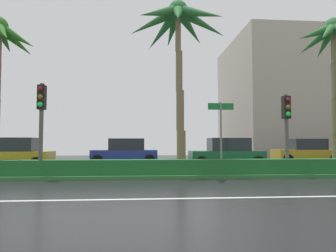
{
  "coord_description": "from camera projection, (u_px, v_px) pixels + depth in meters",
  "views": [
    {
      "loc": [
        -1.35,
        -5.82,
        1.41
      ],
      "look_at": [
        0.2,
        13.4,
        2.5
      ],
      "focal_mm": 32.64,
      "sensor_mm": 36.0,
      "label": 1
    }
  ],
  "objects": [
    {
      "name": "street_name_sign",
      "position": [
        221.0,
        127.0,
        12.87
      ],
      "size": [
        1.1,
        0.08,
        3.0
      ],
      "color": "slate",
      "rests_on": "median_strip"
    },
    {
      "name": "car_in_traffic_fourth",
      "position": [
        305.0,
        151.0,
        21.53
      ],
      "size": [
        4.3,
        2.02,
        1.72
      ],
      "rotation": [
        0.0,
        0.0,
        3.14
      ],
      "color": "#B28C1E",
      "rests_on": "ground_plane"
    },
    {
      "name": "car_in_traffic_third",
      "position": [
        227.0,
        153.0,
        18.15
      ],
      "size": [
        4.3,
        2.02,
        1.72
      ],
      "rotation": [
        0.0,
        0.0,
        3.14
      ],
      "color": "#195133",
      "rests_on": "ground_plane"
    },
    {
      "name": "ground_plane",
      "position": [
        171.0,
        173.0,
        14.78
      ],
      "size": [
        90.0,
        42.0,
        0.1
      ],
      "primitive_type": "cube",
      "color": "black"
    },
    {
      "name": "palm_tree_centre_left",
      "position": [
        178.0,
        29.0,
        14.09
      ],
      "size": [
        4.65,
        4.67,
        7.87
      ],
      "color": "brown",
      "rests_on": "median_strip"
    },
    {
      "name": "car_in_traffic_second",
      "position": [
        125.0,
        152.0,
        20.31
      ],
      "size": [
        4.3,
        2.02,
        1.72
      ],
      "rotation": [
        0.0,
        0.0,
        3.14
      ],
      "color": "navy",
      "rests_on": "ground_plane"
    },
    {
      "name": "median_hedge",
      "position": [
        176.0,
        167.0,
        12.42
      ],
      "size": [
        76.5,
        0.7,
        0.6
      ],
      "color": "#1E6028",
      "rests_on": "median_strip"
    },
    {
      "name": "palm_tree_centre",
      "position": [
        334.0,
        45.0,
        14.86
      ],
      "size": [
        3.81,
        3.77,
        7.38
      ],
      "color": "brown",
      "rests_on": "median_strip"
    },
    {
      "name": "building_far_right",
      "position": [
        316.0,
        100.0,
        34.22
      ],
      "size": [
        19.35,
        12.68,
        12.61
      ],
      "color": "#A89E8E",
      "rests_on": "ground_plane"
    },
    {
      "name": "median_strip",
      "position": [
        173.0,
        173.0,
        13.79
      ],
      "size": [
        85.5,
        4.0,
        0.15
      ],
      "primitive_type": "cube",
      "color": "#2D6B33",
      "rests_on": "ground_plane"
    },
    {
      "name": "near_lane_divider_stripe",
      "position": [
        196.0,
        198.0,
        7.82
      ],
      "size": [
        81.0,
        0.14,
        0.01
      ],
      "primitive_type": "cube",
      "color": "white",
      "rests_on": "ground_plane"
    },
    {
      "name": "traffic_signal_median_right",
      "position": [
        287.0,
        119.0,
        12.89
      ],
      "size": [
        0.28,
        0.43,
        3.33
      ],
      "color": "#4C4C47",
      "rests_on": "median_strip"
    },
    {
      "name": "traffic_signal_median_left",
      "position": [
        41.0,
        112.0,
        11.9
      ],
      "size": [
        0.28,
        0.43,
        3.61
      ],
      "color": "#4C4C47",
      "rests_on": "median_strip"
    },
    {
      "name": "car_in_traffic_leading",
      "position": [
        13.0,
        154.0,
        17.11
      ],
      "size": [
        4.3,
        2.02,
        1.72
      ],
      "rotation": [
        0.0,
        0.0,
        3.14
      ],
      "color": "#B28C1E",
      "rests_on": "ground_plane"
    }
  ]
}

